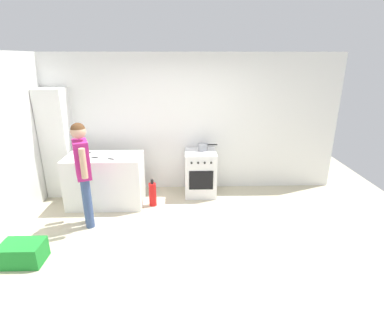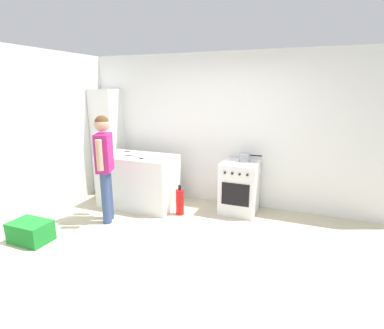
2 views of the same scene
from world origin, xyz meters
TOP-DOWN VIEW (x-y plane):
  - ground_plane at (0.00, 0.00)m, footprint 8.00×8.00m
  - back_wall at (0.00, 1.95)m, footprint 6.00×0.10m
  - counter_unit at (-1.35, 1.20)m, footprint 1.30×0.70m
  - oven_left at (0.35, 1.58)m, footprint 0.58×0.62m
  - pot at (0.40, 1.66)m, footprint 0.37×0.19m
  - knife_carving at (-1.77, 1.39)m, footprint 0.33×0.06m
  - knife_chef at (-1.09, 1.01)m, footprint 0.31×0.12m
  - knife_paring at (-1.50, 1.10)m, footprint 0.21×0.09m
  - person at (-1.46, 0.47)m, footprint 0.32×0.53m
  - fire_extinguisher at (-0.52, 1.10)m, footprint 0.13×0.13m
  - recycling_crate_lower at (-2.03, -0.45)m, footprint 0.52×0.36m
  - larder_cabinet at (-2.30, 1.68)m, footprint 0.48×0.44m

SIDE VIEW (x-z plane):
  - ground_plane at x=0.00m, z-range 0.00..0.00m
  - recycling_crate_lower at x=-2.03m, z-range 0.00..0.28m
  - fire_extinguisher at x=-0.52m, z-range -0.03..0.47m
  - oven_left at x=0.35m, z-range 0.00..0.85m
  - counter_unit at x=-1.35m, z-range 0.00..0.90m
  - knife_carving at x=-1.77m, z-range 0.90..0.91m
  - knife_chef at x=-1.09m, z-range 0.90..0.91m
  - knife_paring at x=-1.50m, z-range 0.90..0.91m
  - pot at x=0.40m, z-range 0.85..0.98m
  - person at x=-1.46m, z-range 0.16..1.79m
  - larder_cabinet at x=-2.30m, z-range 0.00..2.00m
  - back_wall at x=0.00m, z-range 0.00..2.60m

